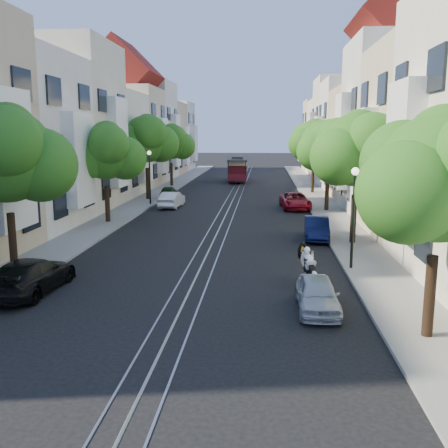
% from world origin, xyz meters
% --- Properties ---
extents(ground, '(200.00, 200.00, 0.00)m').
position_xyz_m(ground, '(0.00, 28.00, 0.00)').
color(ground, black).
rests_on(ground, ground).
extents(sidewalk_east, '(2.50, 80.00, 0.12)m').
position_xyz_m(sidewalk_east, '(7.25, 28.00, 0.06)').
color(sidewalk_east, gray).
rests_on(sidewalk_east, ground).
extents(sidewalk_west, '(2.50, 80.00, 0.12)m').
position_xyz_m(sidewalk_west, '(-7.25, 28.00, 0.06)').
color(sidewalk_west, gray).
rests_on(sidewalk_west, ground).
extents(rail_left, '(0.06, 80.00, 0.02)m').
position_xyz_m(rail_left, '(-0.55, 28.00, 0.01)').
color(rail_left, gray).
rests_on(rail_left, ground).
extents(rail_slot, '(0.06, 80.00, 0.02)m').
position_xyz_m(rail_slot, '(0.00, 28.00, 0.01)').
color(rail_slot, gray).
rests_on(rail_slot, ground).
extents(rail_right, '(0.06, 80.00, 0.02)m').
position_xyz_m(rail_right, '(0.55, 28.00, 0.01)').
color(rail_right, gray).
rests_on(rail_right, ground).
extents(lane_line, '(0.08, 80.00, 0.01)m').
position_xyz_m(lane_line, '(0.00, 28.00, 0.00)').
color(lane_line, tan).
rests_on(lane_line, ground).
extents(townhouses_east, '(7.75, 72.00, 12.00)m').
position_xyz_m(townhouses_east, '(11.87, 27.91, 5.18)').
color(townhouses_east, beige).
rests_on(townhouses_east, ground).
extents(townhouses_west, '(7.75, 72.00, 11.76)m').
position_xyz_m(townhouses_west, '(-11.87, 27.91, 5.08)').
color(townhouses_west, silver).
rests_on(townhouses_west, ground).
extents(tree_e_a, '(4.72, 3.87, 6.27)m').
position_xyz_m(tree_e_a, '(7.26, -3.02, 4.40)').
color(tree_e_a, black).
rests_on(tree_e_a, ground).
extents(tree_e_b, '(4.93, 4.08, 6.68)m').
position_xyz_m(tree_e_b, '(7.26, 8.98, 4.73)').
color(tree_e_b, black).
rests_on(tree_e_b, ground).
extents(tree_e_c, '(4.84, 3.99, 6.52)m').
position_xyz_m(tree_e_c, '(7.26, 19.98, 4.60)').
color(tree_e_c, black).
rests_on(tree_e_c, ground).
extents(tree_e_d, '(5.01, 4.16, 6.85)m').
position_xyz_m(tree_e_d, '(7.26, 30.98, 4.87)').
color(tree_e_d, black).
rests_on(tree_e_d, ground).
extents(tree_w_a, '(4.93, 4.08, 6.68)m').
position_xyz_m(tree_w_a, '(-7.14, 1.98, 4.73)').
color(tree_w_a, black).
rests_on(tree_w_a, ground).
extents(tree_w_b, '(4.72, 3.87, 6.27)m').
position_xyz_m(tree_w_b, '(-7.14, 13.98, 4.40)').
color(tree_w_b, black).
rests_on(tree_w_b, ground).
extents(tree_w_c, '(5.13, 4.28, 7.09)m').
position_xyz_m(tree_w_c, '(-7.14, 24.98, 5.07)').
color(tree_w_c, black).
rests_on(tree_w_c, ground).
extents(tree_w_d, '(4.84, 3.99, 6.52)m').
position_xyz_m(tree_w_d, '(-7.14, 35.98, 4.60)').
color(tree_w_d, black).
rests_on(tree_w_d, ground).
extents(lamp_east, '(0.32, 0.32, 4.16)m').
position_xyz_m(lamp_east, '(6.30, 4.00, 2.85)').
color(lamp_east, black).
rests_on(lamp_east, ground).
extents(lamp_west, '(0.32, 0.32, 4.16)m').
position_xyz_m(lamp_west, '(-6.30, 22.00, 2.85)').
color(lamp_west, black).
rests_on(lamp_west, ground).
extents(sportbike_rider, '(0.67, 1.74, 1.54)m').
position_xyz_m(sportbike_rider, '(4.31, 2.01, 0.82)').
color(sportbike_rider, black).
rests_on(sportbike_rider, ground).
extents(cable_car, '(2.50, 7.19, 2.73)m').
position_xyz_m(cable_car, '(-0.50, 42.04, 1.62)').
color(cable_car, black).
rests_on(cable_car, ground).
extents(parked_car_e_near, '(1.30, 3.22, 1.10)m').
position_xyz_m(parked_car_e_near, '(4.40, -0.93, 0.55)').
color(parked_car_e_near, '#B0B5BC').
rests_on(parked_car_e_near, ground).
extents(parked_car_e_mid, '(1.48, 3.68, 1.19)m').
position_xyz_m(parked_car_e_mid, '(5.49, 10.19, 0.59)').
color(parked_car_e_mid, '#0C123C').
rests_on(parked_car_e_mid, ground).
extents(parked_car_e_far, '(2.35, 4.54, 1.22)m').
position_xyz_m(parked_car_e_far, '(4.99, 21.05, 0.61)').
color(parked_car_e_far, maroon).
rests_on(parked_car_e_far, ground).
extents(parked_car_w_near, '(2.03, 4.44, 1.26)m').
position_xyz_m(parked_car_w_near, '(-5.60, 0.11, 0.63)').
color(parked_car_w_near, black).
rests_on(parked_car_w_near, ground).
extents(parked_car_w_mid, '(1.52, 3.78, 1.22)m').
position_xyz_m(parked_car_w_mid, '(-4.40, 20.99, 0.61)').
color(parked_car_w_mid, silver).
rests_on(parked_car_w_mid, ground).
extents(parked_car_w_far, '(1.54, 3.40, 1.13)m').
position_xyz_m(parked_car_w_far, '(-5.60, 25.99, 0.57)').
color(parked_car_w_far, '#153415').
rests_on(parked_car_w_far, ground).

